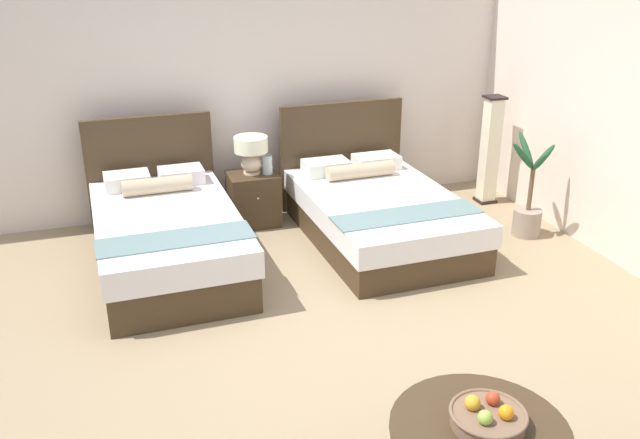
% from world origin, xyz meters
% --- Properties ---
extents(ground_plane, '(9.40, 9.26, 0.02)m').
position_xyz_m(ground_plane, '(0.00, 0.00, -0.01)').
color(ground_plane, '#988261').
extents(wall_back, '(9.40, 0.12, 2.78)m').
position_xyz_m(wall_back, '(0.00, 2.83, 1.39)').
color(wall_back, silver).
rests_on(wall_back, ground).
extents(bed_near_window, '(1.27, 2.15, 1.14)m').
position_xyz_m(bed_near_window, '(-1.00, 1.56, 0.30)').
color(bed_near_window, '#402F1C').
rests_on(bed_near_window, ground).
extents(bed_near_corner, '(1.39, 2.16, 1.14)m').
position_xyz_m(bed_near_corner, '(1.00, 1.57, 0.28)').
color(bed_near_corner, '#402F1C').
rests_on(bed_near_corner, ground).
extents(nightstand, '(0.49, 0.43, 0.54)m').
position_xyz_m(nightstand, '(-0.06, 2.28, 0.27)').
color(nightstand, '#402F1C').
rests_on(nightstand, ground).
extents(table_lamp, '(0.34, 0.34, 0.38)m').
position_xyz_m(table_lamp, '(-0.06, 2.30, 0.77)').
color(table_lamp, beige).
rests_on(table_lamp, nightstand).
extents(vase, '(0.10, 0.10, 0.19)m').
position_xyz_m(vase, '(0.09, 2.24, 0.63)').
color(vase, '#AEC5BD').
rests_on(vase, nightstand).
extents(fruit_bowl, '(0.39, 0.39, 0.15)m').
position_xyz_m(fruit_bowl, '(0.23, -1.73, 0.52)').
color(fruit_bowl, brown).
rests_on(fruit_bowl, coffee_table).
extents(floor_lamp_corner, '(0.20, 0.20, 1.19)m').
position_xyz_m(floor_lamp_corner, '(2.54, 2.11, 0.59)').
color(floor_lamp_corner, black).
rests_on(floor_lamp_corner, ground).
extents(potted_palm, '(0.53, 0.49, 1.02)m').
position_xyz_m(potted_palm, '(2.43, 1.17, 0.28)').
color(potted_palm, gray).
rests_on(potted_palm, ground).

